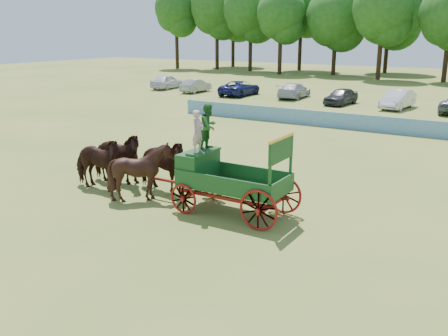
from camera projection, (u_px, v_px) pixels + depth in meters
ground at (214, 214)px, 17.76m from camera, size 160.00×160.00×0.00m
horse_lead_left at (97, 163)px, 20.16m from camera, size 2.75×1.40×2.26m
horse_lead_right at (116, 158)px, 21.06m from camera, size 2.82×1.60×2.26m
horse_wheel_left at (142, 172)px, 18.95m from camera, size 2.08×1.85×2.26m
horse_wheel_right at (161, 165)px, 19.85m from camera, size 2.70×1.29×2.26m
farm_dray at (216, 165)px, 17.80m from camera, size 6.00×2.00×3.80m
sponsor_banner at (348, 121)px, 32.92m from camera, size 26.00×0.08×1.05m
parked_cars at (345, 95)px, 44.65m from camera, size 42.16×7.12×1.59m
treeline at (423, 7)px, 67.20m from camera, size 88.61×24.01×15.46m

